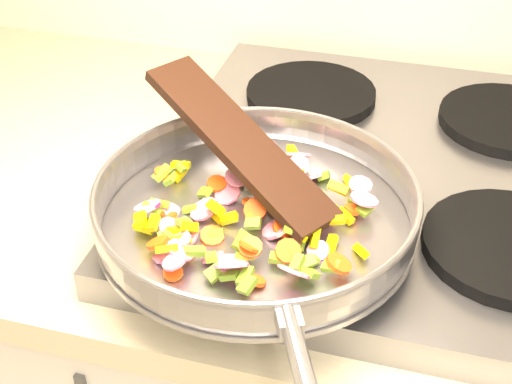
# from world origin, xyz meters

# --- Properties ---
(cooktop) EXTENTS (0.60, 0.60, 0.04)m
(cooktop) POSITION_xyz_m (-0.70, 1.67, 0.92)
(cooktop) COLOR #939399
(cooktop) RESTS_ON counter_top
(grate_fl) EXTENTS (0.19, 0.19, 0.02)m
(grate_fl) POSITION_xyz_m (-0.84, 1.52, 0.95)
(grate_fl) COLOR black
(grate_fl) RESTS_ON cooktop
(grate_fr) EXTENTS (0.19, 0.19, 0.02)m
(grate_fr) POSITION_xyz_m (-0.56, 1.52, 0.95)
(grate_fr) COLOR black
(grate_fr) RESTS_ON cooktop
(grate_bl) EXTENTS (0.19, 0.19, 0.02)m
(grate_bl) POSITION_xyz_m (-0.84, 1.81, 0.95)
(grate_bl) COLOR black
(grate_bl) RESTS_ON cooktop
(grate_br) EXTENTS (0.19, 0.19, 0.02)m
(grate_br) POSITION_xyz_m (-0.56, 1.81, 0.95)
(grate_br) COLOR black
(grate_br) RESTS_ON cooktop
(saute_pan) EXTENTS (0.38, 0.53, 0.05)m
(saute_pan) POSITION_xyz_m (-0.83, 1.48, 0.98)
(saute_pan) COLOR #9E9EA5
(saute_pan) RESTS_ON grate_fl
(vegetable_heap) EXTENTS (0.27, 0.29, 0.05)m
(vegetable_heap) POSITION_xyz_m (-0.83, 1.47, 0.98)
(vegetable_heap) COLOR yellow
(vegetable_heap) RESTS_ON saute_pan
(wooden_spatula) EXTENTS (0.26, 0.19, 0.10)m
(wooden_spatula) POSITION_xyz_m (-0.87, 1.53, 1.03)
(wooden_spatula) COLOR black
(wooden_spatula) RESTS_ON saute_pan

